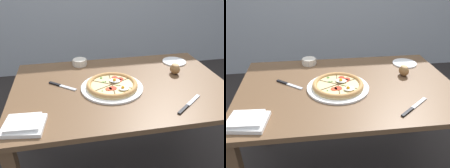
# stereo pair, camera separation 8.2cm
# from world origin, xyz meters

# --- Properties ---
(dining_table) EXTENTS (1.34, 0.89, 0.74)m
(dining_table) POSITION_xyz_m (0.00, 0.00, 0.65)
(dining_table) COLOR brown
(dining_table) RESTS_ON ground_plane
(pizza) EXTENTS (0.38, 0.38, 0.05)m
(pizza) POSITION_xyz_m (-0.06, -0.03, 0.76)
(pizza) COLOR white
(pizza) RESTS_ON dining_table
(ramekin_bowl) EXTENTS (0.11, 0.11, 0.05)m
(ramekin_bowl) POSITION_xyz_m (-0.23, 0.36, 0.77)
(ramekin_bowl) COLOR silver
(ramekin_bowl) RESTS_ON dining_table
(napkin_folded) EXTENTS (0.21, 0.19, 0.04)m
(napkin_folded) POSITION_xyz_m (-0.54, -0.32, 0.76)
(napkin_folded) COLOR white
(napkin_folded) RESTS_ON dining_table
(bread_piece_near) EXTENTS (0.07, 0.09, 0.07)m
(bread_piece_near) POSITION_xyz_m (0.40, 0.09, 0.78)
(bread_piece_near) COLOR olive
(bread_piece_near) RESTS_ON dining_table
(knife_main) EXTENTS (0.20, 0.16, 0.01)m
(knife_main) POSITION_xyz_m (0.31, -0.29, 0.75)
(knife_main) COLOR silver
(knife_main) RESTS_ON dining_table
(knife_spare) EXTENTS (0.17, 0.14, 0.01)m
(knife_spare) POSITION_xyz_m (-0.37, 0.05, 0.75)
(knife_spare) COLOR silver
(knife_spare) RESTS_ON dining_table
(side_saucer) EXTENTS (0.18, 0.18, 0.01)m
(side_saucer) POSITION_xyz_m (0.48, 0.28, 0.75)
(side_saucer) COLOR white
(side_saucer) RESTS_ON dining_table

